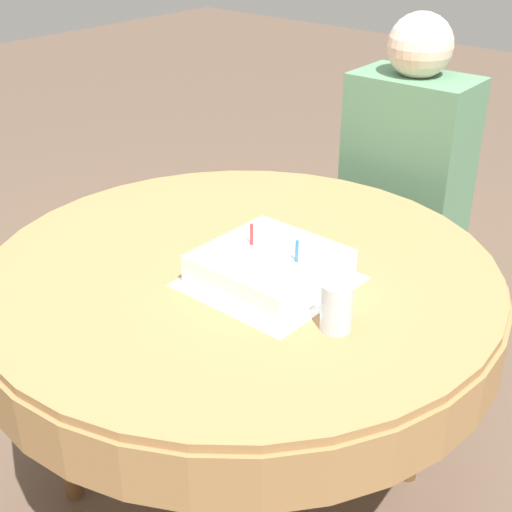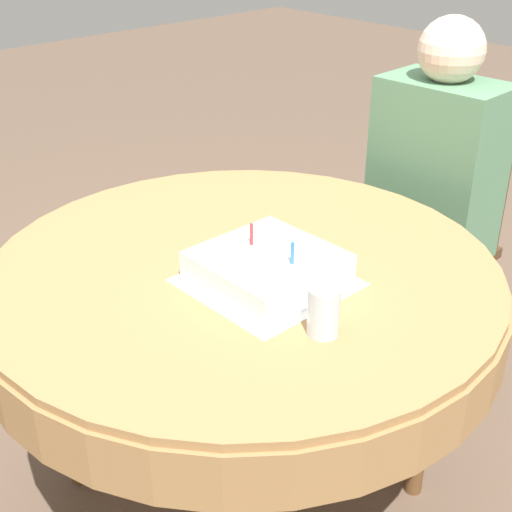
% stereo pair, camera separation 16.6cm
% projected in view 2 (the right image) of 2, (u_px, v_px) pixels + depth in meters
% --- Properties ---
extents(ground_plane, '(12.00, 12.00, 0.00)m').
position_uv_depth(ground_plane, '(245.00, 484.00, 2.06)').
color(ground_plane, brown).
extents(dining_table, '(1.26, 1.26, 0.73)m').
position_uv_depth(dining_table, '(243.00, 294.00, 1.76)').
color(dining_table, '#9E7547').
rests_on(dining_table, ground_plane).
extents(chair, '(0.38, 0.38, 0.96)m').
position_uv_depth(chair, '(440.00, 226.00, 2.42)').
color(chair, '#4C331E').
rests_on(chair, ground_plane).
extents(person, '(0.39, 0.34, 1.20)m').
position_uv_depth(person, '(433.00, 173.00, 2.27)').
color(person, beige).
rests_on(person, ground_plane).
extents(napkin, '(0.33, 0.33, 0.00)m').
position_uv_depth(napkin, '(267.00, 282.00, 1.64)').
color(napkin, white).
rests_on(napkin, dining_table).
extents(birthday_cake, '(0.28, 0.28, 0.13)m').
position_uv_depth(birthday_cake, '(268.00, 268.00, 1.62)').
color(birthday_cake, white).
rests_on(birthday_cake, dining_table).
extents(drinking_glass, '(0.07, 0.07, 0.11)m').
position_uv_depth(drinking_glass, '(324.00, 311.00, 1.43)').
color(drinking_glass, silver).
rests_on(drinking_glass, dining_table).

